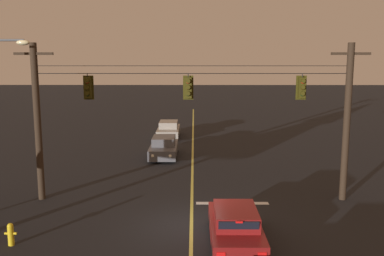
% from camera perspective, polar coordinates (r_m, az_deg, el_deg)
% --- Properties ---
extents(ground_plane, '(180.00, 180.00, 0.00)m').
position_cam_1_polar(ground_plane, '(17.69, -0.07, -12.96)').
color(ground_plane, black).
extents(lane_centre_stripe, '(0.14, 60.00, 0.01)m').
position_cam_1_polar(lane_centre_stripe, '(26.51, 0.06, -5.29)').
color(lane_centre_stripe, '#D1C64C').
rests_on(lane_centre_stripe, ground).
extents(stop_bar_paint, '(3.40, 0.36, 0.01)m').
position_cam_1_polar(stop_bar_paint, '(20.28, 5.44, -10.02)').
color(stop_bar_paint, silver).
rests_on(stop_bar_paint, ground).
extents(signal_span_assembly, '(16.30, 0.32, 7.42)m').
position_cam_1_polar(signal_span_assembly, '(19.85, -0.02, 1.08)').
color(signal_span_assembly, '#2D2116').
rests_on(signal_span_assembly, ground).
extents(traffic_light_leftmost, '(0.48, 0.41, 1.22)m').
position_cam_1_polar(traffic_light_leftmost, '(20.28, -13.83, 5.27)').
color(traffic_light_leftmost, black).
extents(traffic_light_left_inner, '(0.48, 0.41, 1.22)m').
position_cam_1_polar(traffic_light_left_inner, '(19.67, -0.52, 5.43)').
color(traffic_light_left_inner, black).
extents(traffic_light_centre, '(0.48, 0.41, 1.22)m').
position_cam_1_polar(traffic_light_centre, '(20.29, 14.55, 5.25)').
color(traffic_light_centre, black).
extents(car_waiting_near_lane, '(1.80, 4.33, 1.39)m').
position_cam_1_polar(car_waiting_near_lane, '(15.93, 5.82, -13.11)').
color(car_waiting_near_lane, maroon).
rests_on(car_waiting_near_lane, ground).
extents(car_oncoming_lead, '(1.80, 4.42, 1.39)m').
position_cam_1_polar(car_oncoming_lead, '(29.19, -3.80, -2.63)').
color(car_oncoming_lead, '#4C4C51').
rests_on(car_oncoming_lead, ground).
extents(car_oncoming_trailing, '(1.80, 4.42, 1.39)m').
position_cam_1_polar(car_oncoming_trailing, '(36.22, -3.17, -0.27)').
color(car_oncoming_trailing, gray).
rests_on(car_oncoming_trailing, ground).
extents(fire_hydrant, '(0.44, 0.22, 0.84)m').
position_cam_1_polar(fire_hydrant, '(17.15, -23.17, -12.91)').
color(fire_hydrant, gold).
rests_on(fire_hydrant, ground).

